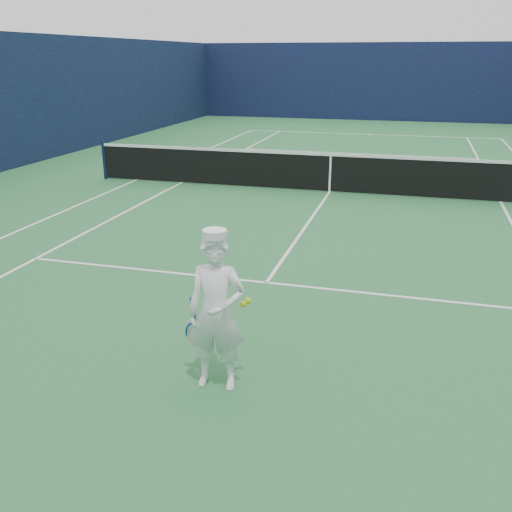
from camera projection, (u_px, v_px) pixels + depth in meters
The scene contains 5 objects.
ground at pixel (329, 193), 14.60m from camera, with size 80.00×80.00×0.00m, color #276736.
court_markings at pixel (329, 192), 14.60m from camera, with size 11.03×23.83×0.01m.
windscreen_fence at pixel (333, 112), 13.94m from camera, with size 20.12×36.12×4.00m.
tennis_net at pixel (330, 171), 14.42m from camera, with size 12.88×0.09×1.07m.
tennis_player at pixel (216, 313), 5.80m from camera, with size 0.77×0.46×1.72m.
Camera 1 is at (2.03, -14.29, 3.31)m, focal length 40.00 mm.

